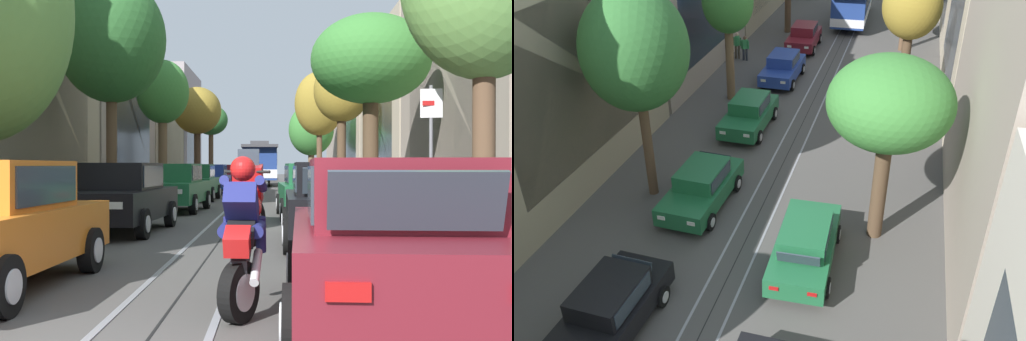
# 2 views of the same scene
# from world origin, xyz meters

# --- Properties ---
(ground_plane) EXTENTS (160.91, 160.91, 0.00)m
(ground_plane) POSITION_xyz_m (0.00, 25.75, 0.00)
(ground_plane) COLOR #4C4947
(trolley_track_rails) EXTENTS (1.14, 72.37, 0.01)m
(trolley_track_rails) POSITION_xyz_m (0.00, 30.18, 0.00)
(trolley_track_rails) COLOR gray
(trolley_track_rails) RESTS_ON ground
(building_facade_left) EXTENTS (5.97, 64.07, 10.50)m
(building_facade_left) POSITION_xyz_m (-9.24, 28.55, 4.79)
(building_facade_left) COLOR tan
(building_facade_left) RESTS_ON ground
(building_facade_right) EXTENTS (5.99, 64.07, 10.90)m
(building_facade_right) POSITION_xyz_m (9.46, 31.88, 4.74)
(building_facade_right) COLOR beige
(building_facade_right) RESTS_ON ground
(parked_car_black_second_left) EXTENTS (2.13, 4.42, 1.58)m
(parked_car_black_second_left) POSITION_xyz_m (-2.41, 10.28, 0.80)
(parked_car_black_second_left) COLOR black
(parked_car_black_second_left) RESTS_ON ground
(parked_car_green_mid_left) EXTENTS (2.14, 4.42, 1.58)m
(parked_car_green_mid_left) POSITION_xyz_m (-2.21, 16.76, 0.80)
(parked_car_green_mid_left) COLOR #1E6038
(parked_car_green_mid_left) RESTS_ON ground
(parked_car_green_fourth_left) EXTENTS (2.04, 4.38, 1.58)m
(parked_car_green_fourth_left) POSITION_xyz_m (-2.37, 23.42, 0.80)
(parked_car_green_fourth_left) COLOR #1E6038
(parked_car_green_fourth_left) RESTS_ON ground
(parked_car_blue_fifth_left) EXTENTS (2.03, 4.37, 1.58)m
(parked_car_blue_fifth_left) POSITION_xyz_m (-2.31, 29.95, 0.80)
(parked_car_blue_fifth_left) COLOR #233D93
(parked_car_blue_fifth_left) RESTS_ON ground
(parked_car_maroon_sixth_left) EXTENTS (2.07, 4.39, 1.58)m
(parked_car_maroon_sixth_left) POSITION_xyz_m (-2.34, 36.11, 0.80)
(parked_car_maroon_sixth_left) COLOR maroon
(parked_car_maroon_sixth_left) RESTS_ON ground
(parked_car_maroon_near_right) EXTENTS (2.12, 4.41, 1.58)m
(parked_car_maroon_near_right) POSITION_xyz_m (2.19, 2.07, 0.80)
(parked_car_maroon_near_right) COLOR maroon
(parked_car_maroon_near_right) RESTS_ON ground
(parked_car_black_second_right) EXTENTS (2.03, 4.37, 1.58)m
(parked_car_black_second_right) POSITION_xyz_m (2.24, 8.11, 0.80)
(parked_car_black_second_right) COLOR black
(parked_car_black_second_right) RESTS_ON ground
(parked_car_green_mid_right) EXTENTS (2.10, 4.40, 1.58)m
(parked_car_green_mid_right) POSITION_xyz_m (2.20, 14.40, 0.80)
(parked_car_green_mid_right) COLOR #1E6038
(parked_car_green_mid_right) RESTS_ON ground
(street_tree_kerb_left_second) EXTENTS (3.66, 3.91, 7.92)m
(street_tree_kerb_left_second) POSITION_xyz_m (-4.38, 17.03, 5.75)
(street_tree_kerb_left_second) COLOR brown
(street_tree_kerb_left_second) RESTS_ON ground
(street_tree_kerb_left_mid) EXTENTS (2.60, 2.35, 6.72)m
(street_tree_kerb_left_mid) POSITION_xyz_m (-4.37, 26.64, 5.03)
(street_tree_kerb_left_mid) COLOR brown
(street_tree_kerb_left_mid) RESTS_ON ground
(street_tree_kerb_left_fourth) EXTENTS (3.38, 3.51, 7.00)m
(street_tree_kerb_left_fourth) POSITION_xyz_m (-4.26, 39.47, 5.29)
(street_tree_kerb_left_fourth) COLOR #4C3826
(street_tree_kerb_left_fourth) RESTS_ON ground
(street_tree_kerb_left_far) EXTENTS (2.95, 2.40, 6.80)m
(street_tree_kerb_left_far) POSITION_xyz_m (-4.40, 50.32, 5.35)
(street_tree_kerb_left_far) COLOR brown
(street_tree_kerb_left_far) RESTS_ON ground
(street_tree_kerb_right_second) EXTENTS (3.90, 3.87, 6.44)m
(street_tree_kerb_right_second) POSITION_xyz_m (4.24, 16.56, 4.91)
(street_tree_kerb_right_second) COLOR #4C3826
(street_tree_kerb_right_second) RESTS_ON ground
(street_tree_kerb_right_mid) EXTENTS (2.80, 2.47, 6.86)m
(street_tree_kerb_right_mid) POSITION_xyz_m (4.48, 27.55, 5.16)
(street_tree_kerb_right_mid) COLOR #4C3826
(street_tree_kerb_right_mid) RESTS_ON ground
(street_tree_kerb_right_fourth) EXTENTS (3.27, 2.85, 7.73)m
(street_tree_kerb_right_fourth) POSITION_xyz_m (4.08, 37.33, 5.56)
(street_tree_kerb_right_fourth) COLOR brown
(street_tree_kerb_right_fourth) RESTS_ON ground
(street_tree_kerb_right_far) EXTENTS (3.86, 3.55, 6.80)m
(street_tree_kerb_right_far) POSITION_xyz_m (4.27, 49.54, 4.55)
(street_tree_kerb_right_far) COLOR brown
(street_tree_kerb_right_far) RESTS_ON ground
(cable_car_trolley) EXTENTS (2.79, 9.17, 3.28)m
(cable_car_trolley) POSITION_xyz_m (-0.00, 43.13, 1.66)
(cable_car_trolley) COLOR navy
(cable_car_trolley) RESTS_ON ground
(motorcycle_with_rider) EXTENTS (0.52, 1.88, 1.71)m
(motorcycle_with_rider) POSITION_xyz_m (0.79, 2.65, 0.90)
(motorcycle_with_rider) COLOR black
(motorcycle_with_rider) RESTS_ON ground
(pedestrian_on_left_pavement) EXTENTS (0.55, 0.37, 1.68)m
(pedestrian_on_left_pavement) POSITION_xyz_m (-6.04, 32.92, 0.95)
(pedestrian_on_left_pavement) COLOR #4C4233
(pedestrian_on_left_pavement) RESTS_ON ground
(pedestrian_on_right_pavement) EXTENTS (0.55, 0.40, 1.56)m
(pedestrian_on_right_pavement) POSITION_xyz_m (-5.45, 32.69, 0.88)
(pedestrian_on_right_pavement) COLOR #282D38
(pedestrian_on_right_pavement) RESTS_ON ground
(street_sign_post) EXTENTS (0.36, 0.10, 2.86)m
(street_sign_post) POSITION_xyz_m (3.71, 6.63, 1.77)
(street_sign_post) COLOR slate
(street_sign_post) RESTS_ON ground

